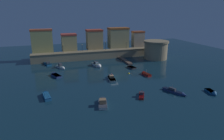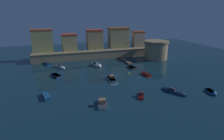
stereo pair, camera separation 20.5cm
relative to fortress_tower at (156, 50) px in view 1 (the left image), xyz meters
name	(u,v)px [view 1 (the left image)]	position (x,y,z in m)	size (l,w,h in m)	color
ground_plane	(114,76)	(-24.90, -17.59, -3.96)	(141.98, 141.98, 0.00)	#112D3D
quay_wall	(95,55)	(-24.90, 8.03, -2.18)	(52.68, 4.20, 3.55)	#9E8966
old_town_backdrop	(93,40)	(-24.70, 12.20, 3.77)	(50.38, 5.19, 9.69)	tan
fortress_tower	(156,50)	(0.00, 0.00, 0.00)	(10.59, 10.59, 7.80)	#9E8966
pier_dock	(125,60)	(-14.32, -0.12, -3.69)	(1.68, 12.39, 0.70)	brown
quay_lamp_0	(63,47)	(-38.44, 8.03, 1.85)	(0.32, 0.32, 3.40)	black
quay_lamp_1	(82,47)	(-30.53, 8.03, 1.68)	(0.32, 0.32, 3.11)	black
quay_lamp_2	(106,44)	(-20.26, 8.03, 2.04)	(0.32, 0.32, 3.73)	black
quay_lamp_3	(126,44)	(-10.55, 8.03, 1.90)	(0.32, 0.32, 3.48)	black
moored_boat_0	(130,67)	(-16.07, -9.95, -3.66)	(2.76, 4.51, 1.80)	#333338
moored_boat_1	(176,92)	(-14.33, -35.11, -3.58)	(3.63, 6.92, 2.38)	navy
moored_boat_2	(111,77)	(-26.47, -19.08, -3.63)	(2.70, 6.52, 1.86)	silver
moored_boat_3	(145,74)	(-14.76, -19.29, -3.59)	(1.82, 4.88, 2.37)	red
moored_boat_4	(142,94)	(-23.26, -33.84, -3.59)	(3.28, 4.85, 1.53)	red
moored_boat_5	(61,67)	(-40.34, -2.63, -3.51)	(3.41, 6.08, 1.99)	white
moored_boat_6	(212,93)	(-5.70, -38.30, -3.65)	(2.35, 4.41, 1.44)	#195689
moored_boat_7	(97,65)	(-27.16, -4.36, -3.43)	(2.87, 6.43, 2.08)	white
moored_boat_8	(103,102)	(-33.63, -35.10, -3.52)	(3.03, 5.83, 2.10)	silver
moored_boat_9	(55,75)	(-42.91, -11.30, -3.60)	(3.61, 5.76, 1.64)	navy
moored_boat_10	(46,95)	(-45.71, -27.40, -3.53)	(2.24, 5.54, 1.36)	#195689
moored_boat_11	(47,63)	(-45.24, 5.30, -3.57)	(3.41, 6.80, 1.74)	#195689
mooring_buoy_0	(129,74)	(-19.36, -16.44, -3.96)	(0.70, 0.70, 0.70)	yellow
mooring_buoy_1	(111,75)	(-25.29, -15.79, -3.96)	(0.74, 0.74, 0.74)	red
mooring_buoy_2	(112,77)	(-25.71, -17.49, -3.96)	(0.73, 0.73, 0.73)	red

